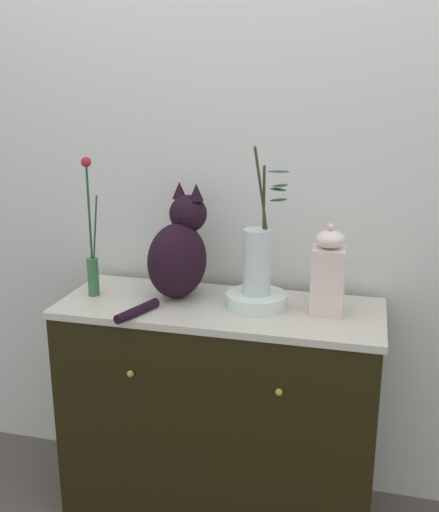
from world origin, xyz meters
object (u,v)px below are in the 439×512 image
at_px(cat_sitting, 179,252).
at_px(vase_glass_clear, 258,259).
at_px(jar_lidded_porcelain, 328,273).
at_px(vase_slim_green, 92,255).
at_px(bowl_porcelain, 256,300).
at_px(sideboard, 219,412).

distance_m(cat_sitting, vase_glass_clear, 0.30).
bearing_deg(jar_lidded_porcelain, vase_slim_green, -177.56).
bearing_deg(bowl_porcelain, cat_sitting, 171.76).
distance_m(vase_slim_green, bowl_porcelain, 0.62).
distance_m(cat_sitting, vase_slim_green, 0.32).
relative_size(bowl_porcelain, vase_glass_clear, 0.42).
bearing_deg(vase_glass_clear, bowl_porcelain, 168.40).
distance_m(vase_slim_green, vase_glass_clear, 0.61).
bearing_deg(cat_sitting, vase_glass_clear, -8.27).
xyz_separation_m(cat_sitting, jar_lidded_porcelain, (0.54, -0.03, -0.03)).
bearing_deg(vase_glass_clear, cat_sitting, 171.73).
height_order(sideboard, bowl_porcelain, bowl_porcelain).
height_order(vase_slim_green, bowl_porcelain, vase_slim_green).
distance_m(sideboard, jar_lidded_porcelain, 0.67).
bearing_deg(vase_glass_clear, sideboard, -173.81).
relative_size(sideboard, vase_slim_green, 2.25).
relative_size(sideboard, jar_lidded_porcelain, 3.67).
relative_size(bowl_porcelain, jar_lidded_porcelain, 0.68).
relative_size(sideboard, bowl_porcelain, 5.38).
xyz_separation_m(bowl_porcelain, jar_lidded_porcelain, (0.24, 0.01, 0.11)).
xyz_separation_m(vase_slim_green, bowl_porcelain, (0.60, 0.03, -0.13)).
xyz_separation_m(sideboard, bowl_porcelain, (0.13, 0.01, 0.45)).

